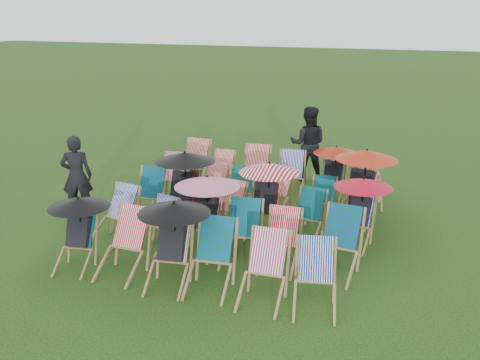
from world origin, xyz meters
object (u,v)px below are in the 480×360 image
(person_left, at_px, (77,176))
(person_rear, at_px, (308,144))
(deckchair_0, at_px, (76,232))
(deckchair_29, at_px, (368,184))
(deckchair_5, at_px, (315,279))

(person_left, xyz_separation_m, person_rear, (3.87, 3.86, 0.08))
(deckchair_0, height_order, deckchair_29, deckchair_0)
(deckchair_5, bearing_deg, person_rear, 92.14)
(deckchair_29, height_order, person_left, person_left)
(deckchair_0, xyz_separation_m, deckchair_29, (4.09, 4.55, -0.15))
(deckchair_0, height_order, person_left, person_left)
(deckchair_29, relative_size, person_rear, 0.52)
(deckchair_29, bearing_deg, person_rear, 130.56)
(deckchair_29, distance_m, person_left, 6.07)
(deckchair_0, xyz_separation_m, person_rear, (2.47, 5.83, 0.30))
(deckchair_5, distance_m, person_left, 5.65)
(deckchair_29, bearing_deg, deckchair_5, -103.48)
(person_left, relative_size, person_rear, 0.91)
(deckchair_29, xyz_separation_m, person_rear, (-1.62, 1.28, 0.45))
(deckchair_29, bearing_deg, deckchair_0, -143.00)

